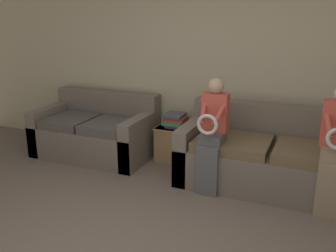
{
  "coord_description": "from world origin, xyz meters",
  "views": [
    {
      "loc": [
        1.25,
        -1.8,
        1.86
      ],
      "look_at": [
        -0.21,
        1.62,
        0.73
      ],
      "focal_mm": 40.0,
      "sensor_mm": 36.0,
      "label": 1
    }
  ],
  "objects_px": {
    "side_shelf": "(175,142)",
    "child_right_seated": "(336,147)",
    "couch_main": "(273,159)",
    "book_stack": "(175,120)",
    "couch_side": "(97,133)",
    "child_left_seated": "(212,131)"
  },
  "relations": [
    {
      "from": "side_shelf",
      "to": "child_right_seated",
      "type": "bearing_deg",
      "value": -19.38
    },
    {
      "from": "couch_main",
      "to": "book_stack",
      "type": "xyz_separation_m",
      "value": [
        -1.28,
        0.29,
        0.23
      ]
    },
    {
      "from": "couch_main",
      "to": "book_stack",
      "type": "bearing_deg",
      "value": 167.26
    },
    {
      "from": "book_stack",
      "to": "child_right_seated",
      "type": "bearing_deg",
      "value": -19.41
    },
    {
      "from": "side_shelf",
      "to": "couch_main",
      "type": "bearing_deg",
      "value": -12.69
    },
    {
      "from": "book_stack",
      "to": "side_shelf",
      "type": "bearing_deg",
      "value": -48.1
    },
    {
      "from": "couch_main",
      "to": "side_shelf",
      "type": "distance_m",
      "value": 1.32
    },
    {
      "from": "couch_main",
      "to": "side_shelf",
      "type": "xyz_separation_m",
      "value": [
        -1.28,
        0.29,
        -0.08
      ]
    },
    {
      "from": "couch_side",
      "to": "side_shelf",
      "type": "bearing_deg",
      "value": 11.67
    },
    {
      "from": "child_left_seated",
      "to": "book_stack",
      "type": "distance_m",
      "value": 0.96
    },
    {
      "from": "side_shelf",
      "to": "book_stack",
      "type": "distance_m",
      "value": 0.31
    },
    {
      "from": "book_stack",
      "to": "couch_main",
      "type": "bearing_deg",
      "value": -12.74
    },
    {
      "from": "couch_main",
      "to": "child_left_seated",
      "type": "distance_m",
      "value": 0.79
    },
    {
      "from": "child_right_seated",
      "to": "side_shelf",
      "type": "height_order",
      "value": "child_right_seated"
    },
    {
      "from": "couch_main",
      "to": "side_shelf",
      "type": "relative_size",
      "value": 4.44
    },
    {
      "from": "couch_main",
      "to": "child_left_seated",
      "type": "xyz_separation_m",
      "value": [
        -0.6,
        -0.37,
        0.36
      ]
    },
    {
      "from": "book_stack",
      "to": "child_left_seated",
      "type": "bearing_deg",
      "value": -44.01
    },
    {
      "from": "couch_main",
      "to": "couch_side",
      "type": "bearing_deg",
      "value": 178.28
    },
    {
      "from": "child_left_seated",
      "to": "side_shelf",
      "type": "bearing_deg",
      "value": 136.0
    },
    {
      "from": "child_left_seated",
      "to": "child_right_seated",
      "type": "height_order",
      "value": "child_right_seated"
    },
    {
      "from": "side_shelf",
      "to": "child_left_seated",
      "type": "bearing_deg",
      "value": -44.0
    },
    {
      "from": "child_left_seated",
      "to": "side_shelf",
      "type": "relative_size",
      "value": 2.69
    }
  ]
}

